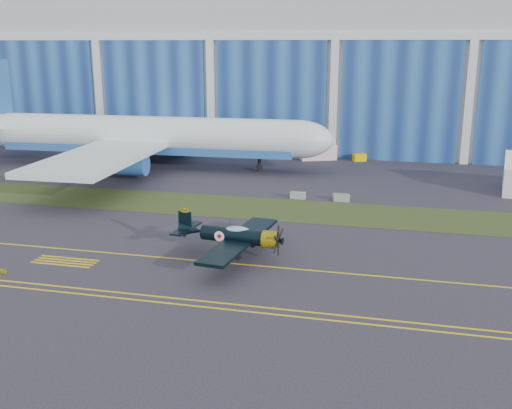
% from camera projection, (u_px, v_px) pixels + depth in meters
% --- Properties ---
extents(ground, '(260.00, 260.00, 0.00)m').
position_uv_depth(ground, '(274.00, 248.00, 58.79)').
color(ground, '#322E3B').
rests_on(ground, ground).
extents(grass_median, '(260.00, 10.00, 0.02)m').
position_uv_depth(grass_median, '(298.00, 211.00, 71.92)').
color(grass_median, '#475128').
rests_on(grass_median, ground).
extents(hangar, '(220.00, 45.70, 30.00)m').
position_uv_depth(hangar, '(347.00, 66.00, 122.24)').
color(hangar, silver).
rests_on(hangar, ground).
extents(taxiway_centreline, '(200.00, 0.20, 0.02)m').
position_uv_depth(taxiway_centreline, '(262.00, 266.00, 54.10)').
color(taxiway_centreline, yellow).
rests_on(taxiway_centreline, ground).
extents(edge_line_near, '(80.00, 0.20, 0.02)m').
position_uv_depth(edge_line_near, '(234.00, 310.00, 45.18)').
color(edge_line_near, yellow).
rests_on(edge_line_near, ground).
extents(edge_line_far, '(80.00, 0.20, 0.02)m').
position_uv_depth(edge_line_far, '(237.00, 305.00, 46.12)').
color(edge_line_far, yellow).
rests_on(edge_line_far, ground).
extents(hold_short_ladder, '(6.00, 2.40, 0.02)m').
position_uv_depth(hold_short_ladder, '(65.00, 261.00, 55.27)').
color(hold_short_ladder, yellow).
rests_on(hold_short_ladder, ground).
extents(guard_board_left, '(1.20, 0.15, 0.35)m').
position_uv_depth(guard_board_left, '(0.00, 271.00, 52.48)').
color(guard_board_left, yellow).
rests_on(guard_board_left, ground).
extents(warbird, '(13.21, 15.34, 4.19)m').
position_uv_depth(warbird, '(233.00, 235.00, 55.52)').
color(warbird, black).
rests_on(warbird, ground).
extents(jetliner, '(69.22, 59.45, 23.37)m').
position_uv_depth(jetliner, '(145.00, 94.00, 94.52)').
color(jetliner, white).
rests_on(jetliner, ground).
extents(shipping_container, '(6.55, 4.58, 2.64)m').
position_uv_depth(shipping_container, '(318.00, 152.00, 103.29)').
color(shipping_container, silver).
rests_on(shipping_container, ground).
extents(tug, '(2.48, 2.10, 1.24)m').
position_uv_depth(tug, '(359.00, 157.00, 102.27)').
color(tug, '#FFC500').
rests_on(tug, ground).
extents(barrier_a, '(2.01, 0.63, 0.90)m').
position_uv_depth(barrier_a, '(298.00, 195.00, 77.37)').
color(barrier_a, gray).
rests_on(barrier_a, ground).
extents(barrier_b, '(2.01, 0.62, 0.90)m').
position_uv_depth(barrier_b, '(341.00, 197.00, 76.51)').
color(barrier_b, '#A0918D').
rests_on(barrier_b, ground).
extents(barrier_c, '(2.00, 0.61, 0.90)m').
position_uv_depth(barrier_c, '(342.00, 198.00, 76.03)').
color(barrier_c, gray).
rests_on(barrier_c, ground).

